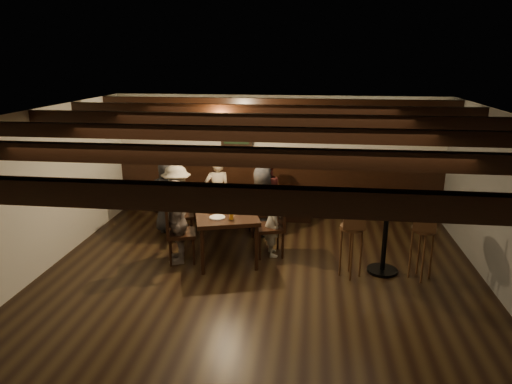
# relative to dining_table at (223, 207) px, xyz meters

# --- Properties ---
(room) EXTENTS (7.00, 7.00, 7.00)m
(room) POSITION_rel_dining_table_xyz_m (0.47, 0.55, 0.36)
(room) COLOR black
(room) RESTS_ON ground
(dining_table) EXTENTS (1.49, 2.25, 0.78)m
(dining_table) POSITION_rel_dining_table_xyz_m (0.00, 0.00, 0.00)
(dining_table) COLOR black
(dining_table) RESTS_ON floor
(chair_left_near) EXTENTS (0.55, 0.55, 0.96)m
(chair_left_near) POSITION_rel_dining_table_xyz_m (-0.82, 0.22, -0.42)
(chair_left_near) COLOR black
(chair_left_near) RESTS_ON floor
(chair_left_far) EXTENTS (0.55, 0.55, 0.97)m
(chair_left_far) POSITION_rel_dining_table_xyz_m (-0.56, -0.64, -0.42)
(chair_left_far) COLOR black
(chair_left_far) RESTS_ON floor
(chair_right_near) EXTENTS (0.48, 0.48, 0.85)m
(chair_right_near) POSITION_rel_dining_table_xyz_m (0.56, 0.64, -0.45)
(chair_right_near) COLOR black
(chair_right_near) RESTS_ON floor
(chair_right_far) EXTENTS (0.56, 0.56, 0.99)m
(chair_right_far) POSITION_rel_dining_table_xyz_m (0.82, -0.22, -0.41)
(chair_right_far) COLOR black
(chair_right_far) RESTS_ON floor
(person_bench_left) EXTENTS (0.78, 0.62, 1.40)m
(person_bench_left) POSITION_rel_dining_table_xyz_m (-1.12, 0.60, -0.02)
(person_bench_left) COLOR #28282A
(person_bench_left) RESTS_ON floor
(person_bench_centre) EXTENTS (0.55, 0.44, 1.31)m
(person_bench_centre) POSITION_rel_dining_table_xyz_m (-0.30, 1.01, -0.06)
(person_bench_centre) COLOR gray
(person_bench_centre) RESTS_ON floor
(person_bench_right) EXTENTS (0.74, 0.65, 1.28)m
(person_bench_right) POSITION_rel_dining_table_xyz_m (0.60, 1.12, -0.07)
(person_bench_right) COLOR maroon
(person_bench_right) RESTS_ON floor
(person_left_near) EXTENTS (0.73, 0.98, 1.35)m
(person_left_near) POSITION_rel_dining_table_xyz_m (-0.85, 0.21, -0.04)
(person_left_near) COLOR gray
(person_left_near) RESTS_ON floor
(person_left_far) EXTENTS (0.53, 0.84, 1.33)m
(person_left_far) POSITION_rel_dining_table_xyz_m (-0.59, -0.65, -0.05)
(person_left_far) COLOR gray
(person_left_far) RESTS_ON floor
(person_right_near) EXTENTS (0.56, 0.71, 1.26)m
(person_right_near) POSITION_rel_dining_table_xyz_m (0.59, 0.65, -0.08)
(person_right_near) COLOR #2A2A2C
(person_right_near) RESTS_ON floor
(person_right_far) EXTENTS (0.39, 0.49, 1.18)m
(person_right_far) POSITION_rel_dining_table_xyz_m (0.85, -0.21, -0.12)
(person_right_far) COLOR #A19B88
(person_right_far) RESTS_ON floor
(pint_a) EXTENTS (0.07, 0.07, 0.14)m
(pint_a) POSITION_rel_dining_table_xyz_m (-0.47, 0.59, 0.13)
(pint_a) COLOR #BF7219
(pint_a) RESTS_ON dining_table
(pint_b) EXTENTS (0.07, 0.07, 0.14)m
(pint_b) POSITION_rel_dining_table_xyz_m (0.05, 0.69, 0.13)
(pint_b) COLOR #BF7219
(pint_b) RESTS_ON dining_table
(pint_c) EXTENTS (0.07, 0.07, 0.14)m
(pint_c) POSITION_rel_dining_table_xyz_m (-0.32, 0.01, 0.13)
(pint_c) COLOR #BF7219
(pint_c) RESTS_ON dining_table
(pint_d) EXTENTS (0.07, 0.07, 0.14)m
(pint_d) POSITION_rel_dining_table_xyz_m (0.23, 0.28, 0.13)
(pint_d) COLOR silver
(pint_d) RESTS_ON dining_table
(pint_e) EXTENTS (0.07, 0.07, 0.14)m
(pint_e) POSITION_rel_dining_table_xyz_m (-0.08, -0.49, 0.13)
(pint_e) COLOR #BF7219
(pint_e) RESTS_ON dining_table
(pint_f) EXTENTS (0.07, 0.07, 0.14)m
(pint_f) POSITION_rel_dining_table_xyz_m (0.35, -0.47, 0.13)
(pint_f) COLOR silver
(pint_f) RESTS_ON dining_table
(pint_g) EXTENTS (0.07, 0.07, 0.14)m
(pint_g) POSITION_rel_dining_table_xyz_m (0.28, -0.75, 0.13)
(pint_g) COLOR #BF7219
(pint_g) RESTS_ON dining_table
(plate_near) EXTENTS (0.24, 0.24, 0.01)m
(plate_near) POSITION_rel_dining_table_xyz_m (0.06, -0.71, 0.07)
(plate_near) COLOR white
(plate_near) RESTS_ON dining_table
(plate_far) EXTENTS (0.24, 0.24, 0.01)m
(plate_far) POSITION_rel_dining_table_xyz_m (0.26, -0.24, 0.07)
(plate_far) COLOR white
(plate_far) RESTS_ON dining_table
(condiment_caddy) EXTENTS (0.15, 0.10, 0.12)m
(condiment_caddy) POSITION_rel_dining_table_xyz_m (0.01, -0.05, 0.12)
(condiment_caddy) COLOR black
(condiment_caddy) RESTS_ON dining_table
(candle) EXTENTS (0.05, 0.05, 0.05)m
(candle) POSITION_rel_dining_table_xyz_m (0.03, 0.32, 0.09)
(candle) COLOR beige
(candle) RESTS_ON dining_table
(high_top_table) EXTENTS (0.62, 0.62, 1.10)m
(high_top_table) POSITION_rel_dining_table_xyz_m (2.55, -0.64, 0.01)
(high_top_table) COLOR black
(high_top_table) RESTS_ON floor
(bar_stool_left) EXTENTS (0.35, 0.37, 1.12)m
(bar_stool_left) POSITION_rel_dining_table_xyz_m (2.05, -0.84, -0.30)
(bar_stool_left) COLOR #3B2512
(bar_stool_left) RESTS_ON floor
(bar_stool_right) EXTENTS (0.37, 0.39, 1.12)m
(bar_stool_right) POSITION_rel_dining_table_xyz_m (3.05, -0.79, -0.30)
(bar_stool_right) COLOR #3B2512
(bar_stool_right) RESTS_ON floor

